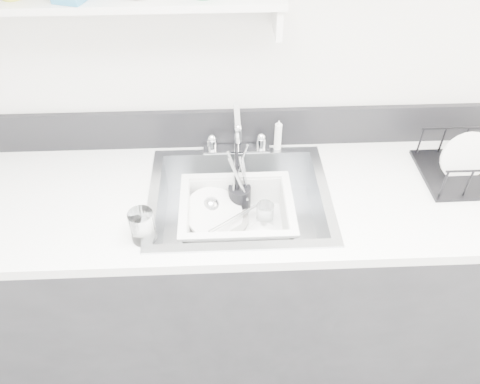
{
  "coord_description": "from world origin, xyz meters",
  "views": [
    {
      "loc": [
        -0.05,
        -0.02,
        2.05
      ],
      "look_at": [
        0.0,
        1.14,
        0.98
      ],
      "focal_mm": 35.0,
      "sensor_mm": 36.0,
      "label": 1
    }
  ],
  "objects_px": {
    "sink": "(239,213)",
    "wash_tub": "(237,218)",
    "dish_rack": "(478,160)",
    "counter_run": "(239,275)"
  },
  "relations": [
    {
      "from": "sink",
      "to": "wash_tub",
      "type": "distance_m",
      "value": 0.03
    },
    {
      "from": "sink",
      "to": "dish_rack",
      "type": "height_order",
      "value": "dish_rack"
    },
    {
      "from": "sink",
      "to": "dish_rack",
      "type": "relative_size",
      "value": 1.69
    },
    {
      "from": "dish_rack",
      "to": "counter_run",
      "type": "bearing_deg",
      "value": -175.85
    },
    {
      "from": "counter_run",
      "to": "sink",
      "type": "relative_size",
      "value": 5.0
    },
    {
      "from": "counter_run",
      "to": "sink",
      "type": "bearing_deg",
      "value": 0.0
    },
    {
      "from": "wash_tub",
      "to": "dish_rack",
      "type": "relative_size",
      "value": 1.05
    },
    {
      "from": "counter_run",
      "to": "dish_rack",
      "type": "bearing_deg",
      "value": 4.93
    },
    {
      "from": "sink",
      "to": "counter_run",
      "type": "bearing_deg",
      "value": 0.0
    },
    {
      "from": "sink",
      "to": "wash_tub",
      "type": "bearing_deg",
      "value": -111.48
    }
  ]
}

